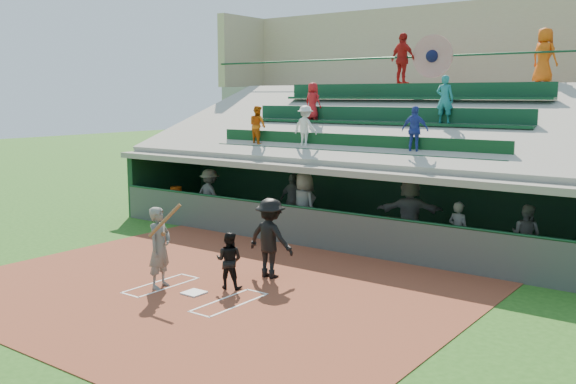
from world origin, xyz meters
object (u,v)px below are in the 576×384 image
Objects in this scene: home_plate at (194,293)px; water_cooler at (176,192)px; batter_at_plate at (160,247)px; catcher at (229,260)px; white_table at (179,207)px.

water_cooler reaches higher than home_plate.
batter_at_plate is 4.90× the size of water_cooler.
water_cooler is at bearing -56.01° from catcher.
home_plate is 1.03m from catcher.
water_cooler is (-7.16, 5.28, 0.22)m from catcher.
batter_at_plate is at bearing -41.80° from white_table.
batter_at_plate reaches higher than home_plate.
batter_at_plate is 8.53m from water_cooler.
white_table reaches higher than home_plate.
white_table is at bearing 16.40° from water_cooler.
white_table is 0.52m from water_cooler.
water_cooler is at bearing 133.81° from batter_at_plate.
white_table is at bearing 138.00° from home_plate.
catcher is 8.90m from water_cooler.
batter_at_plate is (-0.91, -0.12, 0.90)m from home_plate.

